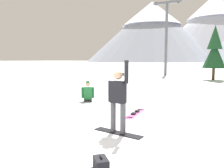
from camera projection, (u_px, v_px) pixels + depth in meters
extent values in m
plane|color=white|center=(86.00, 142.00, 5.54)|extent=(800.00, 800.00, 0.00)
cube|color=black|center=(118.00, 133.00, 6.17)|extent=(1.46, 0.42, 0.02)
cylinder|color=#4C4C51|center=(113.00, 117.00, 6.22)|extent=(0.15, 0.15, 0.82)
cylinder|color=#4C4C51|center=(123.00, 119.00, 6.04)|extent=(0.15, 0.15, 0.82)
cube|color=black|center=(118.00, 92.00, 6.06)|extent=(0.42, 0.28, 0.58)
cylinder|color=black|center=(110.00, 91.00, 6.21)|extent=(0.11, 0.11, 0.58)
cylinder|color=black|center=(126.00, 72.00, 5.85)|extent=(0.11, 0.11, 0.60)
sphere|color=tan|center=(118.00, 75.00, 6.01)|extent=(0.24, 0.24, 0.24)
cube|color=black|center=(121.00, 74.00, 6.12)|extent=(0.17, 0.06, 0.08)
cube|color=black|center=(88.00, 100.00, 10.94)|extent=(0.45, 0.43, 0.10)
cylinder|color=black|center=(87.00, 98.00, 11.43)|extent=(0.55, 0.75, 0.14)
cylinder|color=black|center=(91.00, 98.00, 11.44)|extent=(0.55, 0.75, 0.14)
cube|color=red|center=(89.00, 98.00, 11.84)|extent=(1.05, 1.42, 0.02)
cube|color=#237238|center=(88.00, 93.00, 10.91)|extent=(0.47, 0.42, 0.59)
cylinder|color=#237238|center=(82.00, 93.00, 10.89)|extent=(0.11, 0.11, 0.52)
cylinder|color=#237238|center=(93.00, 92.00, 10.92)|extent=(0.11, 0.11, 0.52)
sphere|color=tan|center=(88.00, 84.00, 10.86)|extent=(0.24, 0.24, 0.24)
sphere|color=#237238|center=(88.00, 83.00, 10.85)|extent=(0.20, 0.20, 0.20)
cube|color=pink|center=(135.00, 113.00, 8.41)|extent=(0.43, 1.47, 0.02)
cylinder|color=pink|center=(141.00, 110.00, 9.06)|extent=(0.31, 0.31, 0.02)
cylinder|color=pink|center=(129.00, 118.00, 7.75)|extent=(0.31, 0.31, 0.02)
cube|color=black|center=(137.00, 111.00, 8.60)|extent=(0.16, 0.21, 0.07)
cube|color=black|center=(134.00, 113.00, 8.20)|extent=(0.16, 0.21, 0.07)
cylinder|color=black|center=(101.00, 157.00, 3.59)|extent=(0.10, 0.10, 0.02)
cylinder|color=#472D19|center=(213.00, 74.00, 22.45)|extent=(0.27, 0.27, 1.18)
cone|color=#194723|center=(214.00, 55.00, 22.25)|extent=(2.19, 2.19, 2.51)
cone|color=#194723|center=(215.00, 37.00, 22.07)|extent=(1.43, 1.43, 2.30)
cylinder|color=#595B60|center=(166.00, 40.00, 29.32)|extent=(0.36, 0.36, 9.09)
cube|color=#595B60|center=(167.00, 2.00, 28.83)|extent=(3.56, 0.24, 0.30)
cylinder|color=black|center=(156.00, 4.00, 29.53)|extent=(0.44, 0.10, 0.44)
cylinder|color=black|center=(178.00, 1.00, 28.12)|extent=(0.44, 0.10, 0.44)
cone|color=#8C93A3|center=(152.00, 32.00, 221.47)|extent=(126.66, 126.66, 57.85)
cone|color=white|center=(152.00, 14.00, 219.64)|extent=(57.00, 57.00, 23.14)
cone|color=#B2B7C6|center=(217.00, 27.00, 231.23)|extent=(135.79, 135.79, 71.18)
cone|color=white|center=(219.00, 5.00, 228.98)|extent=(61.11, 61.11, 28.47)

